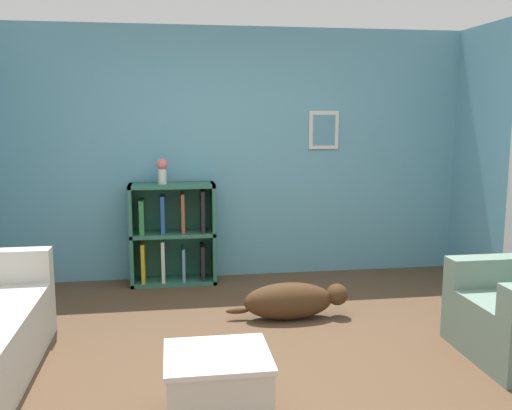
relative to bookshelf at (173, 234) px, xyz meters
name	(u,v)px	position (x,y,z in m)	size (l,w,h in m)	color
ground_plane	(265,361)	(0.61, -2.03, -0.51)	(14.00, 14.00, 0.00)	brown
wall_back	(230,154)	(0.62, 0.22, 0.80)	(5.60, 0.13, 2.60)	#609EB7
bookshelf	(173,234)	(0.00, 0.00, 0.00)	(0.86, 0.34, 1.03)	#2D6B56
coffee_table	(218,384)	(0.22, -2.74, -0.29)	(0.59, 0.53, 0.39)	silver
dog	(292,300)	(0.98, -1.23, -0.35)	(1.05, 0.28, 0.31)	#472D19
vase	(162,170)	(-0.09, -0.02, 0.66)	(0.11, 0.11, 0.25)	silver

